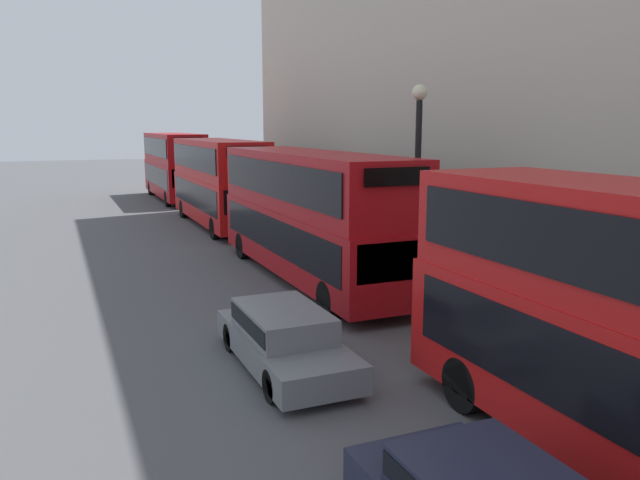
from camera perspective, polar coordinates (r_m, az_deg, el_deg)
The scene contains 5 objects.
bus_second_in_queue at distance 20.42m, azimuth -0.96°, elevation 2.75°, with size 2.59×11.36×4.22m.
bus_third_in_queue at distance 31.98m, azimuth -9.27°, elevation 5.53°, with size 2.59×10.44×4.35m.
bus_trailing at distance 44.09m, azimuth -13.20°, elevation 6.82°, with size 2.59×10.47×4.51m.
car_hatchback at distance 13.30m, azimuth -3.30°, elevation -8.80°, with size 1.77×4.57×1.28m.
street_lamp at distance 18.25m, azimuth 8.91°, elevation 6.51°, with size 0.44×0.44×6.20m.
Camera 1 is at (-6.02, 1.42, 5.07)m, focal length 35.00 mm.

